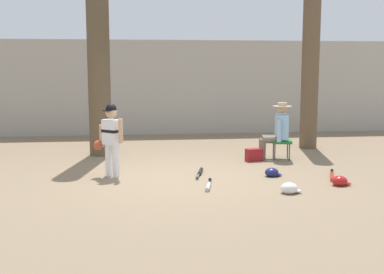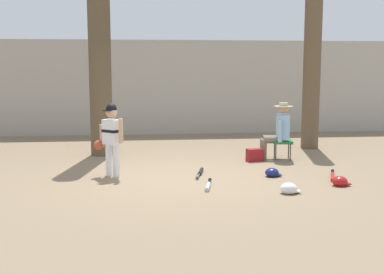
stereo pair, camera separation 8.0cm
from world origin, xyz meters
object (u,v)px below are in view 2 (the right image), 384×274
(tree_near_player, at_px, (99,43))
(handbag_beside_stool, at_px, (255,155))
(batting_helmet_navy, at_px, (272,173))
(seated_spectator, at_px, (278,129))
(folding_stool, at_px, (283,142))
(batting_helmet_red, at_px, (340,181))
(bat_red_barrel, at_px, (333,177))
(bat_aluminum_silver, at_px, (208,186))
(tree_behind_spectator, at_px, (312,62))
(bat_black_composite, at_px, (200,172))
(young_ballplayer, at_px, (111,135))
(batting_helmet_white, at_px, (289,189))

(tree_near_player, bearing_deg, handbag_beside_stool, -19.26)
(batting_helmet_navy, bearing_deg, seated_spectator, 70.83)
(folding_stool, relative_size, handbag_beside_stool, 1.37)
(batting_helmet_red, bearing_deg, handbag_beside_stool, 111.17)
(bat_red_barrel, xyz_separation_m, bat_aluminum_silver, (-2.27, -0.44, -0.00))
(tree_behind_spectator, bearing_deg, seated_spectator, -130.84)
(bat_red_barrel, xyz_separation_m, bat_black_composite, (-2.26, 0.61, -0.00))
(tree_behind_spectator, height_order, young_ballplayer, tree_behind_spectator)
(tree_near_player, height_order, bat_red_barrel, tree_near_player)
(bat_black_composite, distance_m, batting_helmet_red, 2.45)
(tree_behind_spectator, height_order, batting_helmet_red, tree_behind_spectator)
(tree_near_player, relative_size, handbag_beside_stool, 16.53)
(folding_stool, distance_m, batting_helmet_red, 2.44)
(seated_spectator, bearing_deg, batting_helmet_navy, -109.17)
(batting_helmet_white, distance_m, batting_helmet_navy, 1.19)
(folding_stool, bearing_deg, tree_behind_spectator, 51.93)
(tree_near_player, bearing_deg, batting_helmet_white, -50.65)
(tree_behind_spectator, bearing_deg, batting_helmet_white, -113.43)
(bat_red_barrel, bearing_deg, tree_near_player, 145.77)
(young_ballplayer, bearing_deg, batting_helmet_navy, -6.94)
(handbag_beside_stool, relative_size, bat_red_barrel, 0.43)
(tree_near_player, bearing_deg, young_ballplayer, -81.84)
(bat_red_barrel, height_order, bat_black_composite, same)
(tree_behind_spectator, bearing_deg, batting_helmet_navy, -120.27)
(bat_black_composite, bearing_deg, batting_helmet_red, -28.12)
(bat_red_barrel, bearing_deg, bat_black_composite, 164.94)
(tree_behind_spectator, relative_size, young_ballplayer, 3.64)
(bat_black_composite, relative_size, batting_helmet_white, 2.46)
(folding_stool, bearing_deg, batting_helmet_navy, -112.38)
(handbag_beside_stool, bearing_deg, batting_helmet_navy, -91.53)
(seated_spectator, bearing_deg, handbag_beside_stool, -163.53)
(tree_near_player, xyz_separation_m, handbag_beside_stool, (3.20, -1.12, -2.32))
(handbag_beside_stool, height_order, batting_helmet_red, handbag_beside_stool)
(batting_helmet_navy, bearing_deg, tree_behind_spectator, 59.73)
(seated_spectator, relative_size, batting_helmet_navy, 4.12)
(folding_stool, distance_m, handbag_beside_stool, 0.68)
(tree_near_player, xyz_separation_m, folding_stool, (3.82, -0.98, -2.09))
(seated_spectator, bearing_deg, folding_stool, -10.42)
(handbag_beside_stool, relative_size, batting_helmet_white, 1.08)
(bat_red_barrel, height_order, bat_aluminum_silver, same)
(batting_helmet_navy, bearing_deg, young_ballplayer, 173.06)
(bat_black_composite, distance_m, batting_helmet_white, 1.94)
(handbag_beside_stool, bearing_deg, bat_red_barrel, -60.42)
(handbag_beside_stool, xyz_separation_m, batting_helmet_navy, (-0.04, -1.47, -0.06))
(tree_near_player, xyz_separation_m, batting_helmet_red, (4.08, -3.39, -2.38))
(handbag_beside_stool, bearing_deg, bat_black_composite, -139.01)
(bat_red_barrel, height_order, batting_helmet_white, batting_helmet_white)
(tree_behind_spectator, xyz_separation_m, folding_stool, (-1.09, -1.39, -1.69))
(bat_aluminum_silver, height_order, batting_helmet_navy, batting_helmet_navy)
(batting_helmet_navy, bearing_deg, handbag_beside_stool, 88.47)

